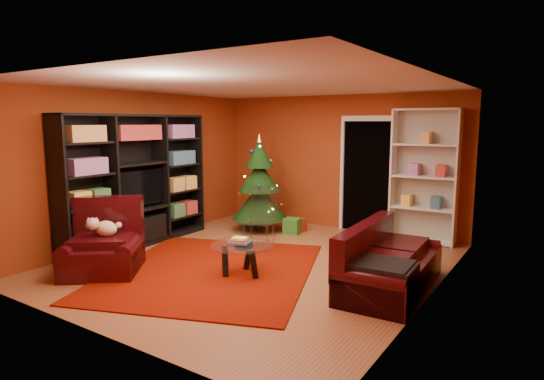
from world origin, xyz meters
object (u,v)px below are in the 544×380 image
Objects in this scene: gift_box_red at (298,225)px; sofa at (392,257)px; media_unit at (137,181)px; armchair at (102,244)px; christmas_tree at (259,184)px; gift_box_green at (292,226)px; acrylic_chair at (259,222)px; gift_box_teal at (252,215)px; coffee_table at (242,260)px; rug at (211,270)px; dog at (106,229)px; white_bookshelf at (424,177)px.

sofa is at bearing -38.83° from gift_box_red.
armchair is (0.75, -1.27, -0.69)m from media_unit.
christmas_tree is 1.02m from gift_box_green.
christmas_tree reaches higher than acrylic_chair.
armchair reaches higher than gift_box_red.
gift_box_teal reaches higher than gift_box_red.
acrylic_chair is (0.76, -1.12, -0.44)m from christmas_tree.
coffee_table reaches higher than gift_box_green.
media_unit is 1.51× the size of sofa.
gift_box_red is 0.23× the size of armchair.
sofa is 2.23× the size of coffee_table.
gift_box_teal is at bearing 176.84° from gift_box_red.
gift_box_teal reaches higher than rug.
gift_box_green is 0.27× the size of armchair.
sofa is (3.67, -2.09, 0.25)m from gift_box_teal.
gift_box_red is 2.74m from coffee_table.
rug is 1.36m from acrylic_chair.
media_unit is at bearing -129.81° from gift_box_green.
gift_box_red is 3.74m from dog.
coffee_table reaches higher than gift_box_red.
white_bookshelf is at bearing 13.91° from dog.
armchair is 0.55× the size of sofa.
christmas_tree is 1.78× the size of armchair.
sofa is at bearing -29.71° from gift_box_teal.
white_bookshelf reaches higher than armchair.
sofa reaches higher than gift_box_red.
rug is 1.10× the size of media_unit.
media_unit reaches higher than coffee_table.
gift_box_green is at bearing 51.76° from sofa.
gift_box_green is (-0.18, 2.52, 0.13)m from rug.
gift_box_red is 0.60× the size of dog.
gift_box_red is (-0.18, 2.75, 0.11)m from rug.
armchair is at bearing -88.19° from gift_box_teal.
sofa is at bearing -30.87° from acrylic_chair.
gift_box_green is 3.10m from sofa.
rug is 2.69m from christmas_tree.
rug is 2.48m from sofa.
gift_box_teal is 0.31× the size of armchair.
armchair is (-3.24, -4.12, -0.74)m from white_bookshelf.
rug is 2.53m from gift_box_green.
christmas_tree is 1.42m from acrylic_chair.
sofa is at bearing 17.21° from rug.
media_unit is 10.04× the size of gift_box_green.
armchair is at bearing -105.82° from gift_box_red.
rug is at bearing -169.21° from coffee_table.
sofa is (2.34, 0.72, 0.40)m from rug.
white_bookshelf is (2.21, 0.72, 1.01)m from gift_box_green.
gift_box_green is 0.12× the size of white_bookshelf.
rug is 1.69× the size of christmas_tree.
gift_box_teal is at bearing 165.48° from gift_box_green.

